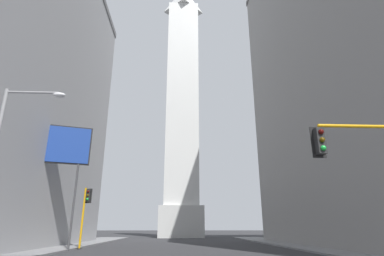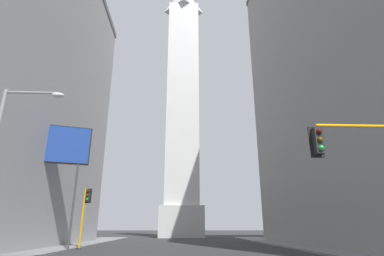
% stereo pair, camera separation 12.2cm
% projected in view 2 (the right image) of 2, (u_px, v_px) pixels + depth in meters
% --- Properties ---
extents(sidewalk_left, '(5.00, 69.62, 0.15)m').
position_uv_depth(sidewalk_left, '(18.00, 253.00, 21.35)').
color(sidewalk_left, slate).
rests_on(sidewalk_left, ground_plane).
extents(sidewalk_right, '(5.00, 69.62, 0.15)m').
position_uv_depth(sidewalk_right, '(346.00, 252.00, 22.34)').
color(sidewalk_right, slate).
rests_on(sidewalk_right, ground_plane).
extents(obelisk, '(8.45, 8.45, 59.39)m').
position_uv_depth(obelisk, '(183.00, 101.00, 65.96)').
color(obelisk, silver).
rests_on(obelisk, ground_plane).
extents(traffic_light_mid_left, '(0.77, 0.51, 5.34)m').
position_uv_depth(traffic_light_mid_left, '(85.00, 208.00, 27.39)').
color(traffic_light_mid_left, orange).
rests_on(traffic_light_mid_left, ground_plane).
extents(street_lamp, '(3.09, 0.36, 8.63)m').
position_uv_depth(street_lamp, '(3.00, 152.00, 14.46)').
color(street_lamp, gray).
rests_on(street_lamp, ground_plane).
extents(billboard_sign, '(5.22, 1.70, 10.60)m').
position_uv_depth(billboard_sign, '(58.00, 148.00, 26.47)').
color(billboard_sign, '#3F3F42').
rests_on(billboard_sign, ground_plane).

